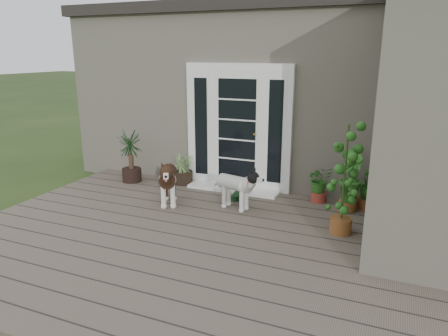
% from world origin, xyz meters
% --- Properties ---
extents(deck, '(6.20, 4.60, 0.12)m').
position_xyz_m(deck, '(0.00, 0.40, 0.06)').
color(deck, '#6B5B4C').
rests_on(deck, ground).
extents(house_main, '(7.40, 4.00, 3.10)m').
position_xyz_m(house_main, '(0.00, 4.65, 1.55)').
color(house_main, '#665E54').
rests_on(house_main, ground).
extents(roof_main, '(7.60, 4.20, 0.20)m').
position_xyz_m(roof_main, '(0.00, 4.65, 3.20)').
color(roof_main, '#2D2826').
rests_on(roof_main, house_main).
extents(door_unit, '(1.90, 0.14, 2.15)m').
position_xyz_m(door_unit, '(-0.20, 2.60, 1.19)').
color(door_unit, white).
rests_on(door_unit, deck).
extents(door_step, '(1.60, 0.40, 0.05)m').
position_xyz_m(door_step, '(-0.20, 2.40, 0.14)').
color(door_step, white).
rests_on(door_step, deck).
extents(brindle_dog, '(0.67, 0.87, 0.67)m').
position_xyz_m(brindle_dog, '(-0.89, 1.38, 0.45)').
color(brindle_dog, '#352013').
rests_on(brindle_dog, deck).
extents(white_dog, '(0.77, 0.46, 0.60)m').
position_xyz_m(white_dog, '(0.15, 1.60, 0.42)').
color(white_dog, silver).
rests_on(white_dog, deck).
extents(spider_plant, '(0.65, 0.65, 0.62)m').
position_xyz_m(spider_plant, '(-1.18, 2.40, 0.43)').
color(spider_plant, '#8F9E61').
rests_on(spider_plant, deck).
extents(yucca, '(0.79, 0.79, 0.97)m').
position_xyz_m(yucca, '(-2.13, 2.15, 0.61)').
color(yucca, '#113311').
rests_on(yucca, deck).
extents(herb_a, '(0.53, 0.53, 0.50)m').
position_xyz_m(herb_a, '(1.28, 2.40, 0.37)').
color(herb_a, '#235D1A').
rests_on(herb_a, deck).
extents(herb_b, '(0.58, 0.58, 0.67)m').
position_xyz_m(herb_b, '(1.75, 2.18, 0.45)').
color(herb_b, '#215117').
rests_on(herb_b, deck).
extents(herb_c, '(0.38, 0.38, 0.49)m').
position_xyz_m(herb_c, '(2.01, 2.40, 0.37)').
color(herb_c, '#1A5017').
rests_on(herb_c, deck).
extents(sapling, '(0.50, 0.50, 1.52)m').
position_xyz_m(sapling, '(1.77, 1.31, 0.88)').
color(sapling, '#1E5D1A').
rests_on(sapling, deck).
extents(clog_left, '(0.23, 0.29, 0.08)m').
position_xyz_m(clog_left, '(0.12, 1.93, 0.16)').
color(clog_left, black).
rests_on(clog_left, deck).
extents(clog_right, '(0.17, 0.35, 0.10)m').
position_xyz_m(clog_right, '(0.00, 2.01, 0.17)').
color(clog_right, black).
rests_on(clog_right, deck).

